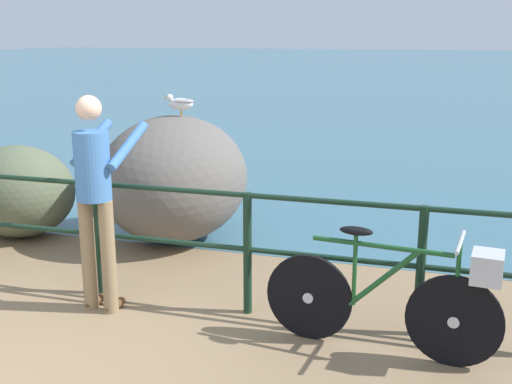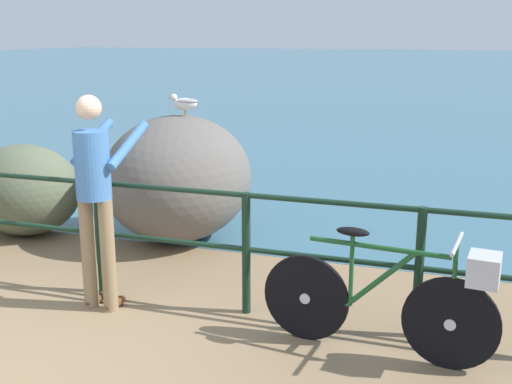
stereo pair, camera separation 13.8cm
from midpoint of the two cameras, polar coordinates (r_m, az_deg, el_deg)
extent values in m
cube|color=#846B4C|center=(22.94, 11.11, 8.20)|extent=(120.00, 120.00, 0.10)
cube|color=#38667A|center=(51.02, 15.32, 11.18)|extent=(120.00, 90.00, 0.01)
cylinder|color=black|center=(5.64, -13.33, -4.03)|extent=(0.07, 0.07, 1.02)
cylinder|color=black|center=(5.09, -0.11, -5.65)|extent=(0.07, 0.07, 1.02)
cylinder|color=black|center=(4.86, 15.36, -7.14)|extent=(0.07, 0.07, 1.02)
cylinder|color=black|center=(5.51, -13.62, 0.82)|extent=(8.14, 0.04, 0.04)
cylinder|color=black|center=(5.63, -13.36, -3.64)|extent=(8.14, 0.04, 0.04)
cylinder|color=black|center=(4.75, 5.41, -9.54)|extent=(0.66, 0.11, 0.66)
cylinder|color=#B7BCC6|center=(4.75, 5.41, -9.54)|extent=(0.09, 0.06, 0.08)
cylinder|color=black|center=(4.56, 18.10, -11.31)|extent=(0.66, 0.11, 0.66)
cylinder|color=#B7BCC6|center=(4.56, 18.10, -11.31)|extent=(0.09, 0.06, 0.08)
cylinder|color=#194C23|center=(4.45, 11.90, -4.95)|extent=(0.99, 0.14, 0.04)
cylinder|color=#194C23|center=(4.53, 12.07, -7.81)|extent=(0.50, 0.09, 0.50)
cylinder|color=#194C23|center=(4.56, 9.53, -7.11)|extent=(0.03, 0.03, 0.53)
ellipsoid|color=black|center=(4.46, 9.68, -3.58)|extent=(0.25, 0.13, 0.06)
cylinder|color=#194C23|center=(4.44, 18.38, -7.98)|extent=(0.03, 0.03, 0.57)
cylinder|color=#B7BCC6|center=(4.35, 18.67, -4.49)|extent=(0.08, 0.48, 0.03)
cube|color=#B7BCC6|center=(4.39, 20.87, -6.60)|extent=(0.22, 0.26, 0.20)
cylinder|color=#8C7251|center=(5.39, -14.26, -5.36)|extent=(0.12, 0.12, 0.95)
ellipsoid|color=#513319|center=(5.59, -13.60, -9.39)|extent=(0.13, 0.27, 0.08)
cylinder|color=#8C7251|center=(5.27, -12.56, -5.71)|extent=(0.12, 0.12, 0.95)
ellipsoid|color=#513319|center=(5.47, -11.93, -9.81)|extent=(0.13, 0.27, 0.08)
cylinder|color=#3F72B2|center=(5.13, -13.90, 2.39)|extent=(0.28, 0.28, 0.55)
sphere|color=beige|center=(5.06, -14.20, 7.44)|extent=(0.20, 0.20, 0.20)
cylinder|color=#3F72B2|center=(5.40, -13.90, 4.45)|extent=(0.14, 0.52, 0.34)
cylinder|color=#3F72B2|center=(5.18, -10.78, 4.22)|extent=(0.14, 0.52, 0.34)
ellipsoid|color=#605B56|center=(6.96, -6.51, 1.26)|extent=(1.59, 1.80, 1.38)
ellipsoid|color=#586148|center=(7.56, -19.79, 0.19)|extent=(1.30, 1.09, 1.04)
cylinder|color=gold|center=(6.79, -5.90, 7.14)|extent=(0.01, 0.01, 0.06)
cylinder|color=gold|center=(6.84, -5.83, 7.19)|extent=(0.01, 0.01, 0.06)
ellipsoid|color=white|center=(6.80, -5.88, 7.96)|extent=(0.28, 0.17, 0.13)
ellipsoid|color=#9E9EA3|center=(6.80, -5.72, 8.21)|extent=(0.26, 0.17, 0.06)
sphere|color=white|center=(6.82, -6.90, 8.54)|extent=(0.08, 0.08, 0.08)
cone|color=gold|center=(6.83, -7.31, 8.49)|extent=(0.05, 0.03, 0.02)
camera|label=1|loc=(0.07, -89.26, 0.19)|focal=44.02mm
camera|label=2|loc=(0.07, 90.74, -0.19)|focal=44.02mm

